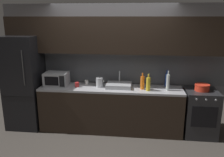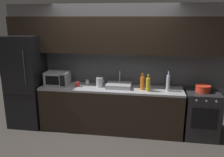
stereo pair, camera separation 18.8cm
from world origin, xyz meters
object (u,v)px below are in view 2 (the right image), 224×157
Objects in this scene: refrigerator at (26,81)px; wine_bottle_orange at (142,83)px; wine_bottle_yellow at (148,84)px; wine_bottle_clear at (168,83)px; microwave at (58,78)px; oven_range at (201,114)px; kettle at (100,82)px; mug_white at (87,82)px; mug_red at (77,84)px; wine_bottle_blue at (167,80)px; cooking_pot at (203,89)px.

refrigerator is 5.94× the size of wine_bottle_orange.
wine_bottle_yellow is at bearing -2.73° from refrigerator.
refrigerator is 5.08× the size of wine_bottle_clear.
oven_range is at bearing -0.40° from microwave.
wine_bottle_orange reaches higher than kettle.
wine_bottle_yellow is (1.82, -0.14, -0.00)m from microwave.
kettle is (-1.96, 0.02, 0.54)m from oven_range.
wine_bottle_yellow reaches higher than mug_white.
mug_white is (-0.29, 0.15, -0.05)m from kettle.
mug_red is (-1.28, 0.01, -0.08)m from wine_bottle_orange.
mug_white is (1.26, 0.17, -0.00)m from refrigerator.
kettle is 2.29× the size of mug_red.
wine_bottle_clear is (0.47, -0.01, 0.03)m from wine_bottle_orange.
mug_red is 1.05× the size of mug_white.
refrigerator reaches higher than wine_bottle_clear.
wine_bottle_orange is at bearing -153.71° from wine_bottle_blue.
oven_range is 2.82× the size of wine_bottle_yellow.
microwave is 2.20× the size of kettle.
wine_bottle_orange is (-1.12, -0.04, 0.58)m from oven_range.
wine_bottle_orange is (0.84, -0.05, 0.04)m from kettle.
wine_bottle_blue is (1.32, 0.18, 0.04)m from kettle.
mug_red is (-0.44, -0.05, -0.05)m from kettle.
oven_range is 2.83× the size of wine_bottle_orange.
kettle is at bearing -27.28° from mug_white.
oven_range is 2.71× the size of wine_bottle_blue.
mug_red is (1.11, -0.03, 0.00)m from refrigerator.
wine_bottle_orange reaches higher than mug_white.
wine_bottle_blue is 0.67m from cooking_pot.
mug_red is at bearing -127.23° from mug_white.
mug_red is (-2.40, -0.03, 0.50)m from oven_range.
oven_range is 2.89m from microwave.
wine_bottle_clear is 1.63m from mug_white.
cooking_pot is (1.01, 0.12, -0.07)m from wine_bottle_yellow.
mug_red reaches higher than oven_range.
mug_red is (-1.76, -0.23, -0.09)m from wine_bottle_blue.
cooking_pot is (0.64, -0.20, -0.07)m from wine_bottle_blue.
refrigerator is 4.11× the size of microwave.
oven_range is 4.31× the size of kettle.
oven_range is at bearing 6.63° from wine_bottle_yellow.
mug_white is at bearing 167.07° from wine_bottle_yellow.
mug_white reaches higher than oven_range.
mug_red is (-1.76, 0.02, -0.11)m from wine_bottle_clear.
kettle is 2.39× the size of mug_white.
wine_bottle_blue is at bearing 4.69° from microwave.
cooking_pot reaches higher than mug_white.
mug_white is at bearing 52.77° from mug_red.
wine_bottle_orange is 1.12m from cooking_pot.
refrigerator reaches higher than wine_bottle_blue.
kettle is (1.55, 0.02, 0.05)m from refrigerator.
refrigerator reaches higher than kettle.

